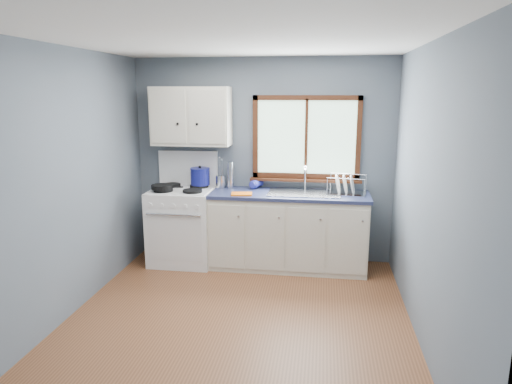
# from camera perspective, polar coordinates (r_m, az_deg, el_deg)

# --- Properties ---
(floor) EXTENTS (3.20, 3.60, 0.02)m
(floor) POSITION_cam_1_polar(r_m,az_deg,el_deg) (4.38, -2.47, -16.25)
(floor) COLOR brown
(floor) RESTS_ON ground
(ceiling) EXTENTS (3.20, 3.60, 0.02)m
(ceiling) POSITION_cam_1_polar(r_m,az_deg,el_deg) (3.86, -2.84, 18.64)
(ceiling) COLOR white
(ceiling) RESTS_ON wall_back
(wall_back) EXTENTS (3.20, 0.02, 2.50)m
(wall_back) POSITION_cam_1_polar(r_m,az_deg,el_deg) (5.69, 0.84, 3.94)
(wall_back) COLOR slate
(wall_back) RESTS_ON ground
(wall_front) EXTENTS (3.20, 0.02, 2.50)m
(wall_front) POSITION_cam_1_polar(r_m,az_deg,el_deg) (2.26, -11.56, -9.72)
(wall_front) COLOR slate
(wall_front) RESTS_ON ground
(wall_left) EXTENTS (0.02, 3.60, 2.50)m
(wall_left) POSITION_cam_1_polar(r_m,az_deg,el_deg) (4.52, -23.10, 0.70)
(wall_left) COLOR slate
(wall_left) RESTS_ON ground
(wall_right) EXTENTS (0.02, 3.60, 2.50)m
(wall_right) POSITION_cam_1_polar(r_m,az_deg,el_deg) (3.96, 20.89, -0.67)
(wall_right) COLOR slate
(wall_right) RESTS_ON ground
(gas_range) EXTENTS (0.76, 0.69, 1.36)m
(gas_range) POSITION_cam_1_polar(r_m,az_deg,el_deg) (5.74, -9.10, -3.89)
(gas_range) COLOR white
(gas_range) RESTS_ON floor
(base_cabinets) EXTENTS (1.85, 0.60, 0.88)m
(base_cabinets) POSITION_cam_1_polar(r_m,az_deg,el_deg) (5.54, 4.04, -5.27)
(base_cabinets) COLOR beige
(base_cabinets) RESTS_ON floor
(countertop) EXTENTS (1.89, 0.64, 0.04)m
(countertop) POSITION_cam_1_polar(r_m,az_deg,el_deg) (5.41, 4.12, -0.32)
(countertop) COLOR #1D2443
(countertop) RESTS_ON base_cabinets
(sink) EXTENTS (0.84, 0.46, 0.44)m
(sink) POSITION_cam_1_polar(r_m,az_deg,el_deg) (5.41, 6.01, -0.80)
(sink) COLOR silver
(sink) RESTS_ON countertop
(window) EXTENTS (1.36, 0.10, 1.03)m
(window) POSITION_cam_1_polar(r_m,az_deg,el_deg) (5.58, 6.28, 6.03)
(window) COLOR #9EC6A8
(window) RESTS_ON wall_back
(upper_cabinets) EXTENTS (0.95, 0.35, 0.70)m
(upper_cabinets) POSITION_cam_1_polar(r_m,az_deg,el_deg) (5.63, -8.11, 9.35)
(upper_cabinets) COLOR beige
(upper_cabinets) RESTS_ON wall_back
(skillet) EXTENTS (0.39, 0.28, 0.05)m
(skillet) POSITION_cam_1_polar(r_m,az_deg,el_deg) (5.53, -11.64, 0.63)
(skillet) COLOR black
(skillet) RESTS_ON gas_range
(stockpot) EXTENTS (0.29, 0.29, 0.24)m
(stockpot) POSITION_cam_1_polar(r_m,az_deg,el_deg) (5.69, -7.00, 1.98)
(stockpot) COLOR navy
(stockpot) RESTS_ON gas_range
(utensil_crock) EXTENTS (0.13, 0.13, 0.39)m
(utensil_crock) POSITION_cam_1_polar(r_m,az_deg,el_deg) (5.68, -4.43, 1.33)
(utensil_crock) COLOR silver
(utensil_crock) RESTS_ON countertop
(thermos) EXTENTS (0.10, 0.10, 0.33)m
(thermos) POSITION_cam_1_polar(r_m,az_deg,el_deg) (5.62, -3.22, 2.11)
(thermos) COLOR silver
(thermos) RESTS_ON countertop
(soap_bottle) EXTENTS (0.14, 0.14, 0.27)m
(soap_bottle) POSITION_cam_1_polar(r_m,az_deg,el_deg) (5.55, -0.51, 1.71)
(soap_bottle) COLOR #272DA2
(soap_bottle) RESTS_ON countertop
(dish_towel) EXTENTS (0.26, 0.20, 0.02)m
(dish_towel) POSITION_cam_1_polar(r_m,az_deg,el_deg) (5.30, -1.80, -0.24)
(dish_towel) COLOR orange
(dish_towel) RESTS_ON countertop
(dish_rack) EXTENTS (0.48, 0.39, 0.23)m
(dish_rack) POSITION_cam_1_polar(r_m,az_deg,el_deg) (5.43, 11.17, 0.40)
(dish_rack) COLOR silver
(dish_rack) RESTS_ON countertop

